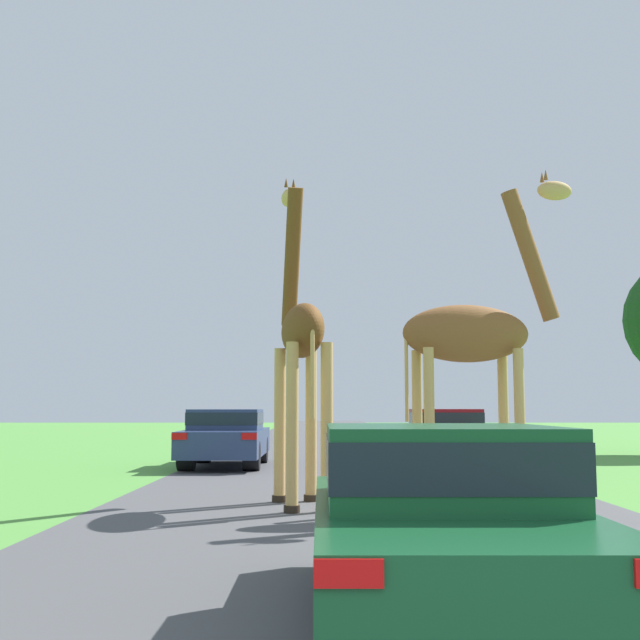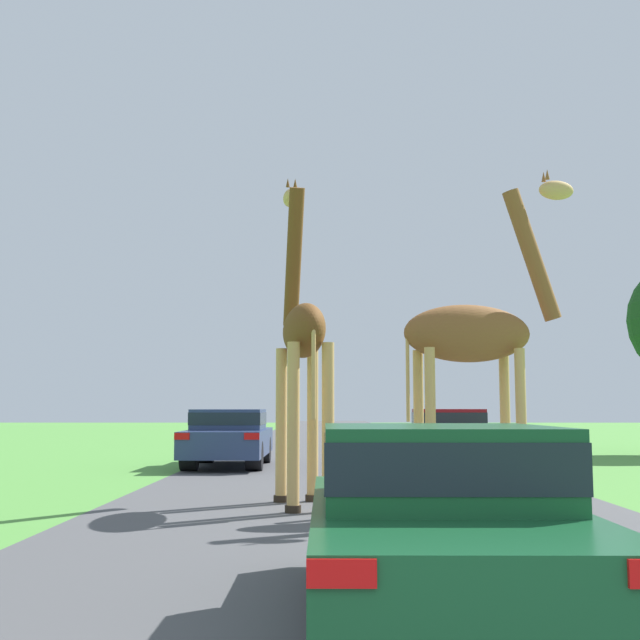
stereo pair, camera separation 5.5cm
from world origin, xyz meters
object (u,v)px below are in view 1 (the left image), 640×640
car_queue_right (227,436)px  car_queue_left (447,436)px  car_lead_maroon (441,515)px  giraffe_near_road (302,341)px  giraffe_companion (476,337)px

car_queue_right → car_queue_left: bearing=-6.3°
car_lead_maroon → giraffe_near_road: bearing=99.8°
car_lead_maroon → car_queue_left: car_queue_left is taller
car_lead_maroon → car_queue_right: car_queue_right is taller
car_lead_maroon → car_queue_right: (-3.28, 14.96, 0.04)m
car_queue_left → car_queue_right: bearing=173.7°
car_lead_maroon → car_queue_right: bearing=102.4°
giraffe_companion → car_lead_maroon: giraffe_companion is taller
car_queue_right → car_queue_left: size_ratio=1.08×
car_lead_maroon → car_queue_left: 14.53m
car_queue_left → giraffe_near_road: bearing=-114.3°
giraffe_companion → car_queue_right: bearing=-161.5°
car_queue_right → giraffe_companion: bearing=-62.1°
giraffe_companion → car_lead_maroon: bearing=-22.8°
car_lead_maroon → car_queue_left: bearing=81.0°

